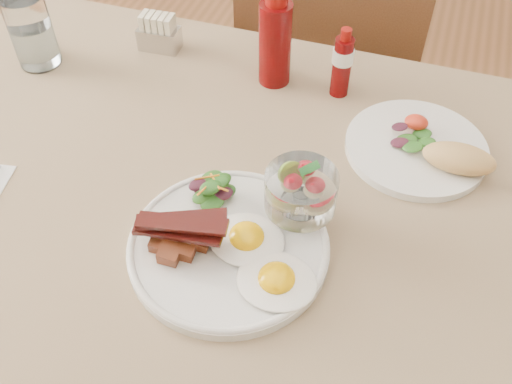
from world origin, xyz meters
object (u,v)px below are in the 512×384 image
object	(u,v)px
main_plate	(229,247)
water_glass	(33,35)
chair_far	(330,73)
second_plate	(426,149)
ketchup_bottle	(275,42)
fruit_cup	(301,191)
table	(243,234)
hot_sauce_bottle	(342,63)
sugar_caddy	(159,34)

from	to	relation	value
main_plate	water_glass	size ratio (longest dim) A/B	2.07
chair_far	second_plate	world-z (taller)	chair_far
main_plate	second_plate	size ratio (longest dim) A/B	1.18
chair_far	ketchup_bottle	bearing A→B (deg)	-96.52
main_plate	ketchup_bottle	distance (m)	0.41
water_glass	fruit_cup	bearing A→B (deg)	-21.78
fruit_cup	water_glass	bearing A→B (deg)	158.22
table	fruit_cup	bearing A→B (deg)	-13.35
ketchup_bottle	water_glass	world-z (taller)	ketchup_bottle
table	hot_sauce_bottle	xyz separation A→B (m)	(0.08, 0.30, 0.15)
water_glass	second_plate	bearing A→B (deg)	-2.18
chair_far	main_plate	bearing A→B (deg)	-88.89
water_glass	sugar_caddy	bearing A→B (deg)	30.33
fruit_cup	ketchup_bottle	xyz separation A→B (m)	(-0.14, 0.32, 0.01)
main_plate	ketchup_bottle	world-z (taller)	ketchup_bottle
main_plate	second_plate	bearing A→B (deg)	49.85
table	fruit_cup	world-z (taller)	fruit_cup
sugar_caddy	chair_far	bearing A→B (deg)	46.81
ketchup_bottle	water_glass	size ratio (longest dim) A/B	1.27
table	sugar_caddy	distance (m)	0.45
main_plate	table	bearing A→B (deg)	98.59
table	fruit_cup	distance (m)	0.19
second_plate	main_plate	bearing A→B (deg)	-130.15
table	second_plate	world-z (taller)	second_plate
ketchup_bottle	main_plate	bearing A→B (deg)	-81.82
table	hot_sauce_bottle	distance (m)	0.34
hot_sauce_bottle	sugar_caddy	world-z (taller)	hot_sauce_bottle
sugar_caddy	main_plate	bearing A→B (deg)	-57.67
table	hot_sauce_bottle	world-z (taller)	hot_sauce_bottle
table	water_glass	size ratio (longest dim) A/B	9.83
hot_sauce_bottle	sugar_caddy	xyz separation A→B (m)	(-0.37, 0.03, -0.03)
fruit_cup	hot_sauce_bottle	bearing A→B (deg)	92.44
hot_sauce_bottle	chair_far	bearing A→B (deg)	102.36
ketchup_bottle	second_plate	bearing A→B (deg)	-21.74
hot_sauce_bottle	table	bearing A→B (deg)	-105.09
chair_far	fruit_cup	distance (m)	0.75
second_plate	ketchup_bottle	xyz separation A→B (m)	(-0.29, 0.12, 0.07)
main_plate	water_glass	bearing A→B (deg)	148.44
chair_far	main_plate	distance (m)	0.80
ketchup_bottle	chair_far	bearing A→B (deg)	83.48
second_plate	chair_far	bearing A→B (deg)	117.33
ketchup_bottle	sugar_caddy	xyz separation A→B (m)	(-0.24, 0.03, -0.05)
main_plate	fruit_cup	bearing A→B (deg)	43.62
water_glass	chair_far	bearing A→B (deg)	43.23
ketchup_bottle	hot_sauce_bottle	bearing A→B (deg)	0.29
chair_far	table	bearing A→B (deg)	-90.00
hot_sauce_bottle	water_glass	xyz separation A→B (m)	(-0.56, -0.09, -0.00)
main_plate	second_plate	world-z (taller)	second_plate
hot_sauce_bottle	water_glass	world-z (taller)	water_glass
table	ketchup_bottle	distance (m)	0.34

